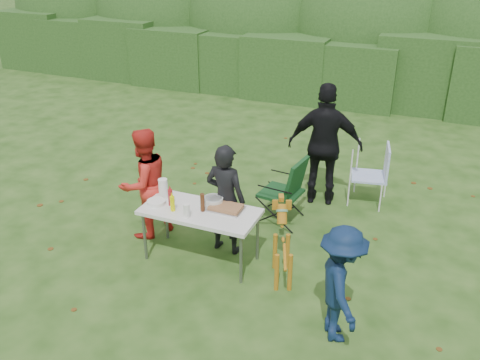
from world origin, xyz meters
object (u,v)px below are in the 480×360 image
at_px(paper_towel_roll, 163,188).
at_px(child, 341,285).
at_px(folding_table, 200,214).
at_px(person_cook, 226,199).
at_px(person_red_jacket, 145,184).
at_px(beer_bottle, 202,203).
at_px(camping_chair, 281,189).
at_px(person_black_puffy, 325,145).
at_px(dog, 283,249).
at_px(mustard_bottle, 173,204).
at_px(ketchup_bottle, 170,197).
at_px(lawn_chair, 369,174).

bearing_deg(paper_towel_roll, child, -18.62).
relative_size(folding_table, person_cook, 0.98).
bearing_deg(person_red_jacket, beer_bottle, 96.82).
relative_size(person_cook, camping_chair, 1.48).
bearing_deg(person_black_puffy, camping_chair, 53.08).
xyz_separation_m(dog, mustard_bottle, (-1.42, -0.15, 0.41)).
height_order(folding_table, paper_towel_roll, paper_towel_roll).
relative_size(folding_table, child, 1.13).
height_order(person_black_puffy, ketchup_bottle, person_black_puffy).
bearing_deg(person_black_puffy, folding_table, 54.96).
bearing_deg(folding_table, ketchup_bottle, -176.71).
bearing_deg(person_black_puffy, ketchup_bottle, 47.23).
bearing_deg(lawn_chair, dog, 65.24).
relative_size(person_red_jacket, person_black_puffy, 0.82).
height_order(person_cook, mustard_bottle, person_cook).
xyz_separation_m(camping_chair, paper_towel_roll, (-1.23, -1.25, 0.35)).
relative_size(beer_bottle, paper_towel_roll, 0.92).
height_order(person_red_jacket, person_black_puffy, person_black_puffy).
relative_size(person_black_puffy, paper_towel_roll, 7.49).
xyz_separation_m(beer_bottle, paper_towel_roll, (-0.65, 0.15, 0.01)).
distance_m(camping_chair, mustard_bottle, 1.83).
relative_size(person_red_jacket, ketchup_bottle, 7.21).
bearing_deg(camping_chair, folding_table, 73.37).
bearing_deg(camping_chair, person_cook, 75.58).
bearing_deg(person_red_jacket, dog, 105.10).
bearing_deg(person_red_jacket, paper_towel_roll, 91.33).
xyz_separation_m(mustard_bottle, beer_bottle, (0.35, 0.14, 0.02)).
distance_m(person_cook, beer_bottle, 0.40).
height_order(person_red_jacket, mustard_bottle, person_red_jacket).
height_order(dog, camping_chair, camping_chair).
xyz_separation_m(person_red_jacket, beer_bottle, (1.05, -0.30, 0.07)).
height_order(child, dog, child).
bearing_deg(person_cook, lawn_chair, -121.39).
relative_size(person_red_jacket, camping_chair, 1.53).
xyz_separation_m(lawn_chair, mustard_bottle, (-2.03, -2.64, 0.35)).
relative_size(folding_table, ketchup_bottle, 6.82).
xyz_separation_m(child, paper_towel_roll, (-2.58, 0.87, 0.21)).
distance_m(person_cook, mustard_bottle, 0.71).
height_order(folding_table, person_cook, person_cook).
distance_m(person_red_jacket, dog, 2.17).
bearing_deg(child, camping_chair, 6.11).
bearing_deg(mustard_bottle, camping_chair, 58.76).
distance_m(dog, ketchup_bottle, 1.58).
bearing_deg(lawn_chair, child, 83.39).
bearing_deg(paper_towel_roll, person_red_jacket, 158.35).
distance_m(person_black_puffy, lawn_chair, 0.87).
xyz_separation_m(person_black_puffy, mustard_bottle, (-1.36, -2.36, -0.13)).
bearing_deg(dog, mustard_bottle, 74.22).
distance_m(dog, lawn_chair, 2.56).
height_order(folding_table, lawn_chair, lawn_chair).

